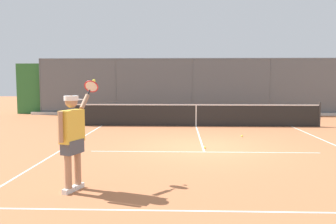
# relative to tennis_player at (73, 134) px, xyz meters

# --- Properties ---
(ground_plane) EXTENTS (60.00, 60.00, 0.00)m
(ground_plane) POSITION_rel_tennis_player_xyz_m (-2.67, -4.19, -1.06)
(ground_plane) COLOR #B76B42
(court_line_markings) EXTENTS (8.38, 10.10, 0.01)m
(court_line_markings) POSITION_rel_tennis_player_xyz_m (-2.67, -3.27, -1.06)
(court_line_markings) COLOR white
(court_line_markings) RESTS_ON ground
(fence_backdrop) EXTENTS (20.64, 1.37, 3.23)m
(fence_backdrop) POSITION_rel_tennis_player_xyz_m (-2.67, -14.59, 0.41)
(fence_backdrop) COLOR #565B60
(fence_backdrop) RESTS_ON ground
(tennis_net) EXTENTS (10.77, 0.09, 1.07)m
(tennis_net) POSITION_rel_tennis_player_xyz_m (-2.67, -9.11, -0.57)
(tennis_net) COLOR #2D2D2D
(tennis_net) RESTS_ON ground
(tennis_player) EXTENTS (0.49, 1.44, 2.07)m
(tennis_player) POSITION_rel_tennis_player_xyz_m (0.00, 0.00, 0.00)
(tennis_player) COLOR silver
(tennis_player) RESTS_ON ground
(tennis_ball_by_sideline) EXTENTS (0.07, 0.07, 0.07)m
(tennis_ball_by_sideline) POSITION_rel_tennis_player_xyz_m (-2.71, -4.07, -1.03)
(tennis_ball_by_sideline) COLOR #D6E042
(tennis_ball_by_sideline) RESTS_ON ground
(tennis_ball_near_net) EXTENTS (0.07, 0.07, 0.07)m
(tennis_ball_near_net) POSITION_rel_tennis_player_xyz_m (-4.19, -6.25, -1.03)
(tennis_ball_near_net) COLOR #D6E042
(tennis_ball_near_net) RESTS_ON ground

